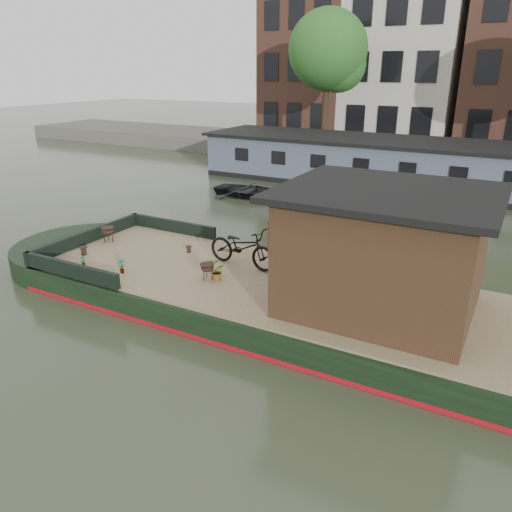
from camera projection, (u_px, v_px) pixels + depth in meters
The scene contains 20 objects.
ground at pixel (280, 311), 11.35m from camera, with size 120.00×120.00×0.00m, color #2A3320.
houseboat_hull at pixel (230, 288), 11.86m from camera, with size 14.01×4.02×0.60m.
houseboat_deck at pixel (281, 286), 11.13m from camera, with size 11.80×3.80×0.05m, color #92805A.
bow_bulwark at pixel (111, 242), 13.34m from camera, with size 3.00×4.00×0.35m.
cabin at pixel (383, 249), 9.70m from camera, with size 4.00×3.50×2.42m.
bicycle at pixel (242, 247), 12.01m from camera, with size 0.65×1.86×0.98m, color black.
potted_plant_a at pixel (121, 266), 11.70m from camera, with size 0.19×0.13×0.36m, color brown.
potted_plant_b at pixel (280, 262), 11.92m from camera, with size 0.19×0.16×0.35m, color brown.
potted_plant_c at pixel (216, 272), 11.31m from camera, with size 0.37×0.32×0.42m, color #9F5D2E.
potted_plant_d at pixel (279, 246), 12.84m from camera, with size 0.26×0.26×0.46m, color brown.
potted_plant_e at pixel (83, 261), 12.14m from camera, with size 0.14×0.09×0.26m, color #A54E30.
brazier_front at pixel (207, 272), 11.35m from camera, with size 0.35×0.35×0.38m, color black, non-canonical shape.
brazier_rear at pixel (108, 234), 13.81m from camera, with size 0.39×0.39×0.42m, color black, non-canonical shape.
bollard_port at pixel (189, 249), 13.03m from camera, with size 0.15×0.15×0.18m, color black.
bollard_stbd at pixel (84, 251), 12.86m from camera, with size 0.20×0.20×0.23m, color black.
dinghy at pixel (252, 188), 21.31m from camera, with size 2.42×3.39×0.70m, color black.
far_houseboat at pixel (417, 167), 22.48m from camera, with size 20.40×4.40×2.11m.
quay at pixel (441, 157), 27.99m from camera, with size 60.00×6.00×0.90m, color #47443F.
townhouse_row at pixel (479, 20), 31.01m from camera, with size 27.25×8.00×16.50m.
tree_left at pixel (330, 53), 27.75m from camera, with size 4.40×4.40×7.40m.
Camera 1 is at (4.40, -9.18, 5.21)m, focal length 35.00 mm.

